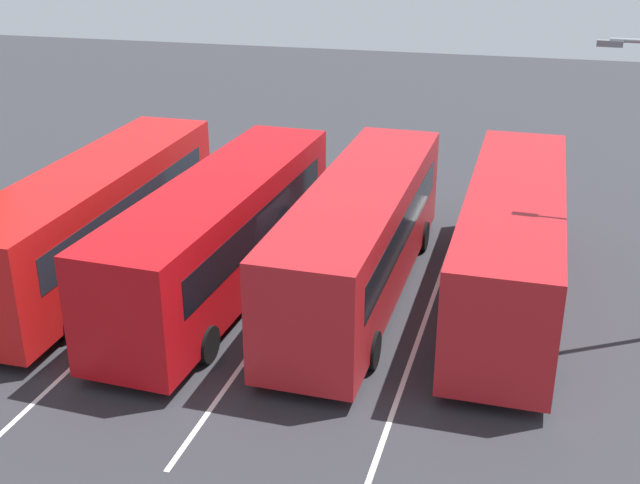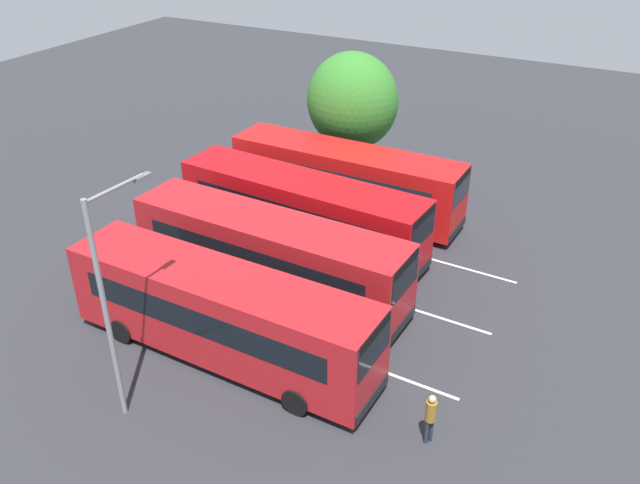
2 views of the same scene
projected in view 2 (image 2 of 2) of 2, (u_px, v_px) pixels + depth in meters
ground_plane at (295, 272)px, 27.48m from camera, size 77.50×77.50×0.00m
bus_far_left at (222, 313)px, 21.97m from camera, size 11.28×2.81×3.24m
bus_center_left at (270, 254)px, 25.24m from camera, size 11.31×2.91×3.24m
bus_center_right at (302, 211)px, 28.36m from camera, size 11.35×3.17×3.24m
bus_far_right at (346, 179)px, 31.25m from camera, size 11.26×2.72×3.24m
pedestrian at (431, 415)px, 18.93m from camera, size 0.44×0.44×1.76m
street_lamp at (110, 295)px, 18.55m from camera, size 0.33×2.41×7.32m
depot_tree at (352, 101)px, 34.08m from camera, size 4.79×4.31×6.60m
lane_stripe_outer_left at (244, 320)px, 24.57m from camera, size 16.71×0.74×0.01m
lane_stripe_inner_left at (295, 272)px, 27.48m from camera, size 16.71×0.74×0.01m
lane_stripe_inner_right at (336, 233)px, 30.38m from camera, size 16.71×0.74×0.01m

